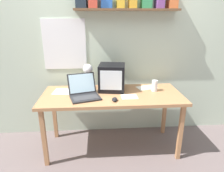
# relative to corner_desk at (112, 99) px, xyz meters

# --- Properties ---
(ground_plane) EXTENTS (12.00, 12.00, 0.00)m
(ground_plane) POSITION_rel_corner_desk_xyz_m (0.00, 0.00, -0.67)
(ground_plane) COLOR #6A5C5A
(back_wall) EXTENTS (5.60, 0.24, 2.60)m
(back_wall) POSITION_rel_corner_desk_xyz_m (0.00, 0.46, 0.65)
(back_wall) COLOR beige
(back_wall) RESTS_ON ground_plane
(corner_desk) EXTENTS (1.64, 0.69, 0.73)m
(corner_desk) POSITION_rel_corner_desk_xyz_m (0.00, 0.00, 0.00)
(corner_desk) COLOR #B47C4F
(corner_desk) RESTS_ON ground_plane
(crt_monitor) EXTENTS (0.35, 0.34, 0.32)m
(crt_monitor) POSITION_rel_corner_desk_xyz_m (0.01, 0.14, 0.22)
(crt_monitor) COLOR black
(crt_monitor) RESTS_ON corner_desk
(laptop) EXTENTS (0.40, 0.41, 0.24)m
(laptop) POSITION_rel_corner_desk_xyz_m (-0.33, -0.05, 0.12)
(laptop) COLOR #232326
(laptop) RESTS_ON corner_desk
(desk_lamp) EXTENTS (0.13, 0.19, 0.33)m
(desk_lamp) POSITION_rel_corner_desk_xyz_m (-0.28, 0.17, 0.30)
(desk_lamp) COLOR white
(desk_lamp) RESTS_ON corner_desk
(juice_glass) EXTENTS (0.07, 0.07, 0.14)m
(juice_glass) POSITION_rel_corner_desk_xyz_m (0.53, 0.07, 0.12)
(juice_glass) COLOR white
(juice_glass) RESTS_ON corner_desk
(computer_mouse) EXTENTS (0.08, 0.11, 0.03)m
(computer_mouse) POSITION_rel_corner_desk_xyz_m (0.01, -0.20, 0.08)
(computer_mouse) COLOR black
(computer_mouse) RESTS_ON corner_desk
(loose_paper_near_monitor) EXTENTS (0.29, 0.24, 0.00)m
(loose_paper_near_monitor) POSITION_rel_corner_desk_xyz_m (-0.57, 0.12, 0.06)
(loose_paper_near_monitor) COLOR white
(loose_paper_near_monitor) RESTS_ON corner_desk
(loose_paper_near_laptop) EXTENTS (0.19, 0.15, 0.00)m
(loose_paper_near_laptop) POSITION_rel_corner_desk_xyz_m (0.19, -0.10, 0.06)
(loose_paper_near_laptop) COLOR white
(loose_paper_near_laptop) RESTS_ON corner_desk
(open_notebook) EXTENTS (0.28, 0.22, 0.00)m
(open_notebook) POSITION_rel_corner_desk_xyz_m (0.46, 0.19, 0.06)
(open_notebook) COLOR white
(open_notebook) RESTS_ON corner_desk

